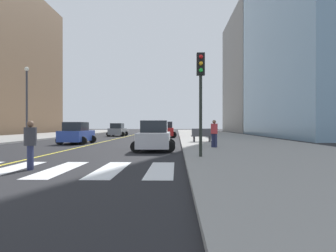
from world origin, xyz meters
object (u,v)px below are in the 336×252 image
(car_gray_nearest, at_px, (117,130))
(pedestrian_crossing, at_px, (30,143))
(car_silver_third, at_px, (154,137))
(street_lamp, at_px, (27,96))
(pedestrian_waiting_east, at_px, (214,132))
(car_red_fourth, at_px, (166,130))
(traffic_light_near_corner, at_px, (201,84))
(car_blue_second, at_px, (77,134))
(park_bench, at_px, (202,135))

(car_gray_nearest, relative_size, pedestrian_crossing, 2.38)
(car_silver_third, height_order, street_lamp, street_lamp)
(car_gray_nearest, distance_m, pedestrian_waiting_east, 24.98)
(car_red_fourth, distance_m, street_lamp, 16.32)
(pedestrian_crossing, relative_size, pedestrian_waiting_east, 0.99)
(pedestrian_waiting_east, bearing_deg, traffic_light_near_corner, 92.03)
(car_red_fourth, bearing_deg, pedestrian_waiting_east, 101.16)
(car_gray_nearest, height_order, pedestrian_waiting_east, pedestrian_waiting_east)
(car_gray_nearest, relative_size, car_red_fourth, 0.92)
(street_lamp, bearing_deg, car_silver_third, -40.02)
(car_blue_second, distance_m, pedestrian_waiting_east, 12.17)
(car_silver_third, relative_size, street_lamp, 0.56)
(pedestrian_crossing, bearing_deg, car_gray_nearest, -12.30)
(pedestrian_waiting_east, relative_size, street_lamp, 0.24)
(park_bench, xyz_separation_m, street_lamp, (-17.67, 4.68, 3.85))
(car_gray_nearest, distance_m, park_bench, 19.26)
(traffic_light_near_corner, bearing_deg, pedestrian_waiting_east, -103.33)
(car_red_fourth, distance_m, park_bench, 12.60)
(car_silver_third, relative_size, traffic_light_near_corner, 0.89)
(car_red_fourth, xyz_separation_m, pedestrian_waiting_east, (3.80, -18.51, 0.18))
(car_silver_third, relative_size, park_bench, 2.25)
(car_silver_third, xyz_separation_m, car_red_fourth, (-0.03, 19.26, 0.07))
(pedestrian_crossing, bearing_deg, car_red_fourth, -26.06)
(car_gray_nearest, xyz_separation_m, car_red_fourth, (6.97, -4.03, 0.08))
(traffic_light_near_corner, height_order, pedestrian_crossing, traffic_light_near_corner)
(car_gray_nearest, relative_size, car_silver_third, 0.99)
(car_blue_second, xyz_separation_m, car_red_fourth, (6.99, 12.90, 0.08))
(street_lamp, bearing_deg, car_gray_nearest, 58.08)
(park_bench, bearing_deg, car_gray_nearest, 28.34)
(traffic_light_near_corner, xyz_separation_m, park_bench, (1.09, 11.97, -2.75))
(car_gray_nearest, height_order, pedestrian_crossing, car_gray_nearest)
(car_gray_nearest, bearing_deg, car_red_fourth, -28.57)
(car_blue_second, relative_size, pedestrian_waiting_east, 2.35)
(car_silver_third, relative_size, car_red_fourth, 0.92)
(car_silver_third, height_order, car_red_fourth, car_red_fourth)
(car_gray_nearest, relative_size, pedestrian_waiting_east, 2.35)
(car_gray_nearest, height_order, park_bench, car_gray_nearest)
(street_lamp, bearing_deg, traffic_light_near_corner, -45.14)
(car_red_fourth, bearing_deg, street_lamp, 27.25)
(car_silver_third, height_order, park_bench, car_silver_third)
(car_red_fourth, bearing_deg, park_bench, 106.03)
(traffic_light_near_corner, relative_size, pedestrian_crossing, 2.71)
(pedestrian_crossing, distance_m, street_lamp, 22.60)
(car_silver_third, relative_size, pedestrian_crossing, 2.40)
(car_silver_third, bearing_deg, park_bench, -116.61)
(pedestrian_waiting_east, bearing_deg, car_blue_second, -12.10)
(car_blue_second, bearing_deg, park_bench, 5.88)
(park_bench, distance_m, pedestrian_waiting_east, 6.44)
(car_gray_nearest, relative_size, park_bench, 2.23)
(traffic_light_near_corner, bearing_deg, park_bench, -95.19)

